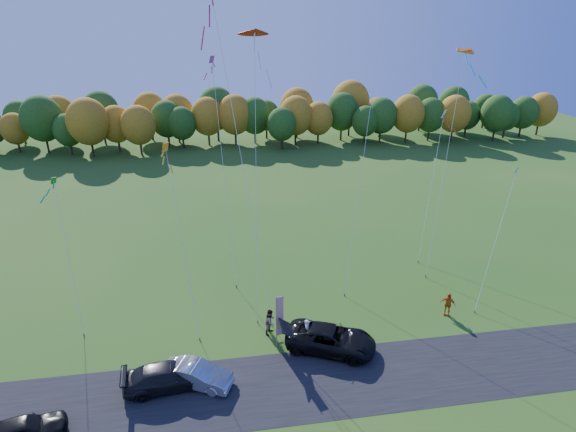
{
  "coord_description": "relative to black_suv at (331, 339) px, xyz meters",
  "views": [
    {
      "loc": [
        -4.79,
        -24.91,
        20.34
      ],
      "look_at": [
        0.0,
        6.0,
        7.0
      ],
      "focal_mm": 28.0,
      "sensor_mm": 36.0,
      "label": 1
    }
  ],
  "objects": [
    {
      "name": "kite_diamond_green",
      "position": [
        -17.78,
        6.54,
        4.33
      ],
      "size": [
        2.08,
        5.43,
        10.55
      ],
      "color": "#4C3F33",
      "rests_on": "ground"
    },
    {
      "name": "dark_truck_b",
      "position": [
        -17.8,
        -4.7,
        -0.09
      ],
      "size": [
        4.67,
        2.79,
        1.49
      ],
      "primitive_type": "imported",
      "rotation": [
        0.0,
        0.0,
        1.82
      ],
      "color": "black",
      "rests_on": "ground"
    },
    {
      "name": "tree_line",
      "position": [
        -1.83,
        56.08,
        -0.84
      ],
      "size": [
        116.0,
        12.0,
        10.0
      ],
      "primitive_type": null,
      "color": "#1E4711",
      "rests_on": "ground"
    },
    {
      "name": "kite_delta_red",
      "position": [
        -4.04,
        8.33,
        9.96
      ],
      "size": [
        2.48,
        9.76,
        21.26
      ],
      "color": "#4C3F33",
      "rests_on": "ground"
    },
    {
      "name": "kite_delta_blue",
      "position": [
        -5.23,
        7.76,
        11.24
      ],
      "size": [
        4.65,
        9.96,
        24.78
      ],
      "color": "#4C3F33",
      "rests_on": "ground"
    },
    {
      "name": "person_tailgate_a",
      "position": [
        -1.44,
        0.96,
        0.08
      ],
      "size": [
        0.46,
        0.68,
        1.85
      ],
      "primitive_type": "imported",
      "rotation": [
        0.0,
        0.0,
        1.55
      ],
      "color": "white",
      "rests_on": "ground"
    },
    {
      "name": "feather_flag",
      "position": [
        -3.39,
        0.9,
        1.62
      ],
      "size": [
        0.52,
        0.19,
        4.03
      ],
      "color": "#999999",
      "rests_on": "ground"
    },
    {
      "name": "kite_diamond_pink",
      "position": [
        -6.42,
        12.38,
        8.23
      ],
      "size": [
        1.43,
        7.46,
        18.33
      ],
      "color": "#4C3F33",
      "rests_on": "ground"
    },
    {
      "name": "person_tailgate_b",
      "position": [
        -3.81,
        2.39,
        0.12
      ],
      "size": [
        1.12,
        1.18,
        1.92
      ],
      "primitive_type": "imported",
      "rotation": [
        0.0,
        0.0,
        0.98
      ],
      "color": "gray",
      "rests_on": "ground"
    },
    {
      "name": "ground",
      "position": [
        -1.83,
        1.08,
        -0.84
      ],
      "size": [
        160.0,
        160.0,
        0.0
      ],
      "primitive_type": "plane",
      "color": "#1D4C14"
    },
    {
      "name": "black_suv",
      "position": [
        0.0,
        0.0,
        0.0
      ],
      "size": [
        6.65,
        5.01,
        1.68
      ],
      "primitive_type": "imported",
      "rotation": [
        0.0,
        0.0,
        1.15
      ],
      "color": "black",
      "rests_on": "ground"
    },
    {
      "name": "kite_diamond_blue_low",
      "position": [
        14.13,
        4.6,
        4.17
      ],
      "size": [
        4.85,
        4.86,
        10.41
      ],
      "color": "#4C3F33",
      "rests_on": "ground"
    },
    {
      "name": "person_east",
      "position": [
        9.66,
        2.5,
        0.1
      ],
      "size": [
        1.16,
        1.03,
        1.89
      ],
      "primitive_type": "imported",
      "rotation": [
        0.0,
        0.0,
        -0.64
      ],
      "color": "#BB5E11",
      "rests_on": "ground"
    },
    {
      "name": "kite_diamond_yellow",
      "position": [
        -9.65,
        5.36,
        5.49
      ],
      "size": [
        2.23,
        6.64,
        13.0
      ],
      "color": "#4C3F33",
      "rests_on": "ground"
    },
    {
      "name": "kite_parafoil_orange",
      "position": [
        5.96,
        12.46,
        13.64
      ],
      "size": [
        8.6,
        13.25,
        29.45
      ],
      "color": "#4C3F33",
      "rests_on": "ground"
    },
    {
      "name": "dark_truck_a",
      "position": [
        -10.6,
        -1.8,
        -0.08
      ],
      "size": [
        5.46,
        2.74,
        1.52
      ],
      "primitive_type": "imported",
      "rotation": [
        0.0,
        0.0,
        1.69
      ],
      "color": "black",
      "rests_on": "ground"
    },
    {
      "name": "asphalt_strip",
      "position": [
        -1.83,
        -2.92,
        -0.83
      ],
      "size": [
        90.0,
        6.0,
        0.01
      ],
      "primitive_type": "cube",
      "color": "black",
      "rests_on": "ground"
    },
    {
      "name": "kite_diamond_white",
      "position": [
        13.12,
        14.1,
        5.43
      ],
      "size": [
        4.98,
        7.69,
        13.11
      ],
      "color": "#4C3F33",
      "rests_on": "ground"
    },
    {
      "name": "kite_parafoil_rainbow",
      "position": [
        12.87,
        11.6,
        8.44
      ],
      "size": [
        6.28,
        7.82,
        18.82
      ],
      "color": "#4C3F33",
      "rests_on": "ground"
    },
    {
      "name": "silver_sedan",
      "position": [
        -8.85,
        -1.9,
        -0.12
      ],
      "size": [
        4.64,
        3.18,
        1.45
      ],
      "primitive_type": "imported",
      "rotation": [
        0.0,
        0.0,
        1.15
      ],
      "color": "#BABAC0",
      "rests_on": "ground"
    }
  ]
}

